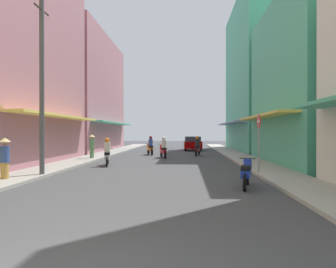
{
  "coord_description": "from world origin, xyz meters",
  "views": [
    {
      "loc": [
        1.38,
        -3.2,
        1.87
      ],
      "look_at": [
        -0.13,
        21.84,
        1.73
      ],
      "focal_mm": 31.52,
      "sensor_mm": 36.0,
      "label": 1
    }
  ],
  "objects_px": {
    "parked_car": "(192,143)",
    "utility_pole": "(42,84)",
    "motorbike_blue": "(246,173)",
    "pedestrian_foreground": "(5,157)",
    "motorbike_orange": "(150,146)",
    "motorbike_white": "(107,153)",
    "pedestrian_far": "(92,146)",
    "motorbike_red": "(163,148)",
    "street_sign_no_entry": "(259,136)",
    "motorbike_maroon": "(198,147)"
  },
  "relations": [
    {
      "from": "motorbike_maroon",
      "to": "motorbike_red",
      "type": "bearing_deg",
      "value": -140.43
    },
    {
      "from": "motorbike_red",
      "to": "motorbike_blue",
      "type": "bearing_deg",
      "value": -71.78
    },
    {
      "from": "motorbike_orange",
      "to": "street_sign_no_entry",
      "type": "bearing_deg",
      "value": -61.31
    },
    {
      "from": "motorbike_blue",
      "to": "motorbike_white",
      "type": "bearing_deg",
      "value": 136.46
    },
    {
      "from": "motorbike_blue",
      "to": "pedestrian_far",
      "type": "relative_size",
      "value": 1.02
    },
    {
      "from": "motorbike_blue",
      "to": "pedestrian_far",
      "type": "bearing_deg",
      "value": 131.21
    },
    {
      "from": "motorbike_maroon",
      "to": "utility_pole",
      "type": "distance_m",
      "value": 13.77
    },
    {
      "from": "pedestrian_far",
      "to": "motorbike_white",
      "type": "bearing_deg",
      "value": -60.24
    },
    {
      "from": "motorbike_blue",
      "to": "motorbike_white",
      "type": "xyz_separation_m",
      "value": [
        -6.45,
        6.13,
        0.2
      ]
    },
    {
      "from": "motorbike_white",
      "to": "utility_pole",
      "type": "height_order",
      "value": "utility_pole"
    },
    {
      "from": "utility_pole",
      "to": "pedestrian_foreground",
      "type": "bearing_deg",
      "value": -121.78
    },
    {
      "from": "motorbike_orange",
      "to": "pedestrian_foreground",
      "type": "height_order",
      "value": "pedestrian_foreground"
    },
    {
      "from": "motorbike_white",
      "to": "parked_car",
      "type": "relative_size",
      "value": 0.43
    },
    {
      "from": "motorbike_maroon",
      "to": "motorbike_white",
      "type": "bearing_deg",
      "value": -126.45
    },
    {
      "from": "motorbike_blue",
      "to": "motorbike_maroon",
      "type": "height_order",
      "value": "motorbike_maroon"
    },
    {
      "from": "pedestrian_far",
      "to": "street_sign_no_entry",
      "type": "xyz_separation_m",
      "value": [
        9.6,
        -6.77,
        0.75
      ]
    },
    {
      "from": "motorbike_orange",
      "to": "pedestrian_foreground",
      "type": "bearing_deg",
      "value": -106.11
    },
    {
      "from": "motorbike_red",
      "to": "pedestrian_foreground",
      "type": "distance_m",
      "value": 11.82
    },
    {
      "from": "motorbike_maroon",
      "to": "motorbike_red",
      "type": "relative_size",
      "value": 1.01
    },
    {
      "from": "pedestrian_far",
      "to": "utility_pole",
      "type": "bearing_deg",
      "value": -87.16
    },
    {
      "from": "motorbike_red",
      "to": "street_sign_no_entry",
      "type": "height_order",
      "value": "street_sign_no_entry"
    },
    {
      "from": "parked_car",
      "to": "utility_pole",
      "type": "bearing_deg",
      "value": -109.7
    },
    {
      "from": "motorbike_blue",
      "to": "parked_car",
      "type": "bearing_deg",
      "value": 93.72
    },
    {
      "from": "motorbike_orange",
      "to": "street_sign_no_entry",
      "type": "relative_size",
      "value": 0.65
    },
    {
      "from": "motorbike_white",
      "to": "motorbike_orange",
      "type": "bearing_deg",
      "value": 79.7
    },
    {
      "from": "motorbike_orange",
      "to": "motorbike_white",
      "type": "relative_size",
      "value": 0.97
    },
    {
      "from": "motorbike_orange",
      "to": "parked_car",
      "type": "relative_size",
      "value": 0.42
    },
    {
      "from": "motorbike_orange",
      "to": "motorbike_blue",
      "type": "bearing_deg",
      "value": -70.48
    },
    {
      "from": "motorbike_red",
      "to": "pedestrian_far",
      "type": "xyz_separation_m",
      "value": [
        -4.79,
        -1.53,
        0.27
      ]
    },
    {
      "from": "motorbike_blue",
      "to": "street_sign_no_entry",
      "type": "xyz_separation_m",
      "value": [
        1.12,
        2.92,
        1.21
      ]
    },
    {
      "from": "motorbike_maroon",
      "to": "motorbike_orange",
      "type": "height_order",
      "value": "same"
    },
    {
      "from": "street_sign_no_entry",
      "to": "parked_car",
      "type": "bearing_deg",
      "value": 97.89
    },
    {
      "from": "motorbike_blue",
      "to": "utility_pole",
      "type": "xyz_separation_m",
      "value": [
        -8.09,
        1.89,
        3.38
      ]
    },
    {
      "from": "motorbike_white",
      "to": "parked_car",
      "type": "xyz_separation_m",
      "value": [
        5.1,
        14.61,
        0.04
      ]
    },
    {
      "from": "pedestrian_far",
      "to": "parked_car",
      "type": "bearing_deg",
      "value": 57.17
    },
    {
      "from": "motorbike_red",
      "to": "pedestrian_foreground",
      "type": "height_order",
      "value": "pedestrian_foreground"
    },
    {
      "from": "motorbike_white",
      "to": "parked_car",
      "type": "bearing_deg",
      "value": 70.77
    },
    {
      "from": "pedestrian_foreground",
      "to": "motorbike_orange",
      "type": "bearing_deg",
      "value": 73.89
    },
    {
      "from": "pedestrian_far",
      "to": "utility_pole",
      "type": "xyz_separation_m",
      "value": [
        0.39,
        -7.79,
        2.92
      ]
    },
    {
      "from": "pedestrian_foreground",
      "to": "utility_pole",
      "type": "xyz_separation_m",
      "value": [
        0.8,
        1.29,
        2.95
      ]
    },
    {
      "from": "pedestrian_foreground",
      "to": "street_sign_no_entry",
      "type": "bearing_deg",
      "value": 13.03
    },
    {
      "from": "utility_pole",
      "to": "street_sign_no_entry",
      "type": "height_order",
      "value": "utility_pole"
    },
    {
      "from": "motorbike_blue",
      "to": "street_sign_no_entry",
      "type": "distance_m",
      "value": 3.35
    },
    {
      "from": "pedestrian_foreground",
      "to": "utility_pole",
      "type": "distance_m",
      "value": 3.31
    },
    {
      "from": "pedestrian_far",
      "to": "street_sign_no_entry",
      "type": "height_order",
      "value": "street_sign_no_entry"
    },
    {
      "from": "motorbike_orange",
      "to": "motorbike_red",
      "type": "bearing_deg",
      "value": -65.62
    },
    {
      "from": "motorbike_blue",
      "to": "pedestrian_foreground",
      "type": "height_order",
      "value": "pedestrian_foreground"
    },
    {
      "from": "motorbike_maroon",
      "to": "utility_pole",
      "type": "relative_size",
      "value": 0.23
    },
    {
      "from": "motorbike_orange",
      "to": "utility_pole",
      "type": "xyz_separation_m",
      "value": [
        -3.1,
        -12.2,
        3.18
      ]
    },
    {
      "from": "pedestrian_foreground",
      "to": "pedestrian_far",
      "type": "distance_m",
      "value": 9.09
    }
  ]
}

